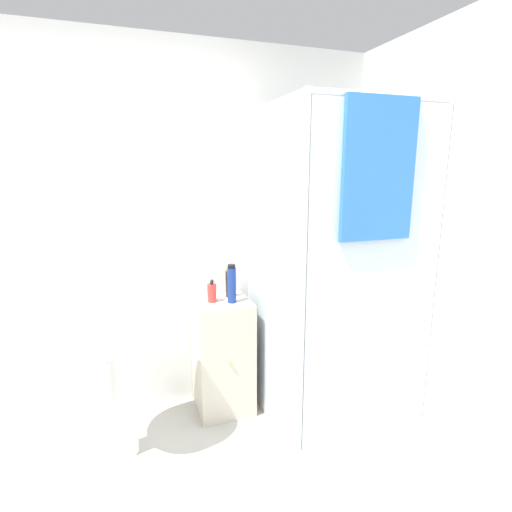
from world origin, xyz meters
name	(u,v)px	position (x,y,z in m)	size (l,w,h in m)	color
wall_back	(136,235)	(0.00, 1.70, 1.25)	(6.40, 0.06, 2.50)	white
shower_enclosure	(329,337)	(1.16, 1.13, 0.59)	(0.90, 0.93, 2.06)	white
vanity_cabinet	(223,355)	(0.52, 1.47, 0.40)	(0.38, 0.40, 0.80)	beige
sink	(119,345)	(-0.15, 1.22, 0.70)	(0.54, 0.54, 1.02)	white
soap_dispenser	(212,293)	(0.46, 1.48, 0.87)	(0.06, 0.06, 0.15)	red
shampoo_bottle_tall_black	(230,283)	(0.60, 1.54, 0.91)	(0.06, 0.06, 0.21)	black
shampoo_bottle_blue	(232,284)	(0.58, 1.42, 0.93)	(0.06, 0.06, 0.26)	navy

